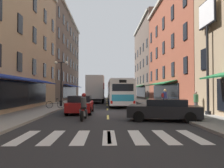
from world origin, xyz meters
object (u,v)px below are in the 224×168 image
at_px(sedan_near, 80,104).
at_px(bicycle_near, 55,104).
at_px(pedestrian_mid, 196,101).
at_px(pedestrian_far, 147,97).
at_px(sedan_mid, 98,96).
at_px(sedan_far, 164,109).
at_px(billboard_sign, 207,28).
at_px(motorcycle_rider, 84,109).
at_px(box_truck, 96,89).
at_px(pedestrian_near, 165,98).
at_px(street_lamp_twin, 61,81).
at_px(transit_bus, 119,92).

relative_size(sedan_near, bicycle_near, 2.60).
distance_m(pedestrian_mid, pedestrian_far, 13.25).
bearing_deg(sedan_near, sedan_mid, 88.92).
bearing_deg(sedan_far, bicycle_near, 135.78).
bearing_deg(bicycle_near, billboard_sign, -26.36).
bearing_deg(motorcycle_rider, box_truck, 90.44).
height_order(motorcycle_rider, pedestrian_mid, pedestrian_mid).
distance_m(billboard_sign, pedestrian_far, 15.80).
relative_size(sedan_near, pedestrian_near, 2.46).
relative_size(bicycle_near, street_lamp_twin, 0.35).
relative_size(transit_bus, bicycle_near, 7.17).
relative_size(pedestrian_near, pedestrian_far, 1.07).
xyz_separation_m(bicycle_near, pedestrian_mid, (11.87, -4.33, 0.46)).
relative_size(sedan_mid, street_lamp_twin, 0.90).
distance_m(sedan_far, pedestrian_far, 17.15).
relative_size(bicycle_near, pedestrian_near, 0.94).
relative_size(sedan_mid, pedestrian_near, 2.41).
xyz_separation_m(sedan_far, motorcycle_rider, (-4.88, 0.45, 0.03)).
bearing_deg(pedestrian_mid, pedestrian_far, -98.12).
bearing_deg(box_truck, transit_bus, -61.70).
relative_size(sedan_far, bicycle_near, 2.67).
bearing_deg(bicycle_near, street_lamp_twin, 88.63).
relative_size(motorcycle_rider, pedestrian_far, 1.23).
distance_m(transit_bus, pedestrian_far, 4.97).
bearing_deg(pedestrian_mid, motorcycle_rider, 8.08).
bearing_deg(pedestrian_mid, bicycle_near, -34.03).
distance_m(bicycle_near, pedestrian_mid, 12.64).
bearing_deg(pedestrian_mid, sedan_near, -17.86).
relative_size(motorcycle_rider, pedestrian_mid, 1.28).
bearing_deg(bicycle_near, sedan_far, -44.22).
distance_m(bicycle_near, pedestrian_near, 10.39).
bearing_deg(billboard_sign, box_truck, 116.09).
relative_size(motorcycle_rider, street_lamp_twin, 0.43).
bearing_deg(billboard_sign, motorcycle_rider, -168.46).
xyz_separation_m(transit_bus, pedestrian_near, (3.88, -6.99, -0.52)).
height_order(sedan_near, pedestrian_near, pedestrian_near).
distance_m(transit_bus, motorcycle_rider, 14.10).
bearing_deg(sedan_far, pedestrian_far, 82.89).
xyz_separation_m(billboard_sign, pedestrian_mid, (-0.19, 1.65, -5.29)).
distance_m(box_truck, pedestrian_near, 14.54).
bearing_deg(box_truck, motorcycle_rider, -89.56).
bearing_deg(transit_bus, pedestrian_mid, -62.42).
height_order(pedestrian_mid, pedestrian_far, pedestrian_far).
relative_size(pedestrian_near, pedestrian_mid, 1.12).
height_order(sedan_mid, street_lamp_twin, street_lamp_twin).
xyz_separation_m(transit_bus, motorcycle_rider, (-2.94, -13.76, -0.91)).
height_order(transit_bus, pedestrian_near, transit_bus).
height_order(sedan_mid, pedestrian_far, pedestrian_far).
height_order(box_truck, sedan_near, box_truck).
relative_size(transit_bus, pedestrian_far, 7.25).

